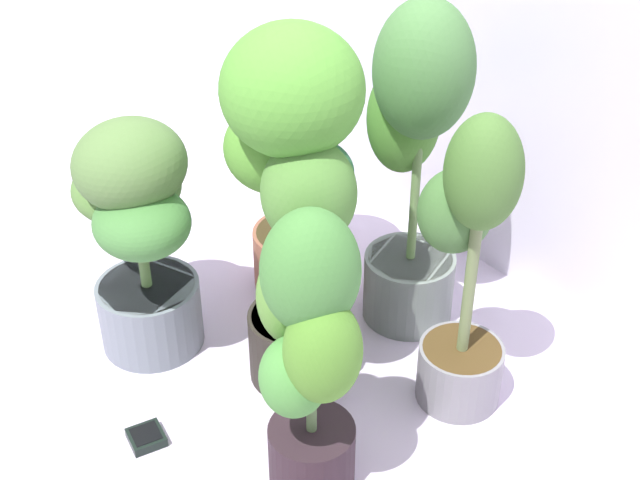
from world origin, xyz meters
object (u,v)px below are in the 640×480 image
at_px(potted_plant_center, 293,175).
at_px(potted_plant_back_center, 414,149).
at_px(potted_plant_front_right, 308,342).
at_px(potted_plant_back_left, 297,169).
at_px(potted_plant_front_left, 138,224).
at_px(potted_plant_back_right, 467,257).
at_px(hygrometer_box, 146,437).

bearing_deg(potted_plant_center, potted_plant_back_center, 92.93).
relative_size(potted_plant_center, potted_plant_front_right, 1.32).
distance_m(potted_plant_front_right, potted_plant_back_left, 0.74).
height_order(potted_plant_front_left, potted_plant_front_right, potted_plant_front_right).
height_order(potted_plant_front_left, potted_plant_back_left, potted_plant_front_left).
relative_size(potted_plant_center, potted_plant_front_left, 1.43).
xyz_separation_m(potted_plant_back_center, potted_plant_front_left, (-0.32, -0.62, -0.14)).
bearing_deg(potted_plant_back_left, potted_plant_center, -37.64).
height_order(potted_plant_back_center, potted_plant_front_left, potted_plant_back_center).
xyz_separation_m(potted_plant_front_right, potted_plant_back_left, (-0.61, 0.43, -0.02)).
height_order(potted_plant_center, potted_plant_front_right, potted_plant_center).
xyz_separation_m(potted_plant_back_center, potted_plant_back_right, (0.31, -0.12, -0.11)).
bearing_deg(potted_plant_front_right, potted_plant_back_right, 90.34).
bearing_deg(potted_plant_center, potted_plant_front_right, -32.42).
relative_size(potted_plant_center, potted_plant_back_left, 1.47).
bearing_deg(potted_plant_center, hygrometer_box, -93.61).
bearing_deg(potted_plant_front_left, potted_plant_back_left, 85.60).
relative_size(potted_plant_back_right, hygrometer_box, 8.35).
bearing_deg(potted_plant_front_left, potted_plant_front_right, 3.72).
xyz_separation_m(potted_plant_back_right, hygrometer_box, (-0.32, -0.69, -0.40)).
height_order(potted_plant_front_left, potted_plant_back_right, potted_plant_back_right).
height_order(potted_plant_center, potted_plant_back_right, potted_plant_center).
distance_m(potted_plant_front_right, potted_plant_back_right, 0.46).
distance_m(potted_plant_back_center, potted_plant_back_left, 0.35).
bearing_deg(potted_plant_front_left, potted_plant_back_center, 62.46).
relative_size(potted_plant_front_right, potted_plant_back_right, 0.91).
xyz_separation_m(potted_plant_front_left, potted_plant_front_right, (0.64, 0.04, 0.03)).
height_order(potted_plant_back_center, potted_plant_back_right, potted_plant_back_center).
distance_m(potted_plant_center, potted_plant_back_center, 0.40).
xyz_separation_m(potted_plant_front_left, potted_plant_back_left, (0.04, 0.47, 0.01)).
bearing_deg(hygrometer_box, potted_plant_back_left, 33.32).
bearing_deg(potted_plant_back_center, potted_plant_back_right, -21.40).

